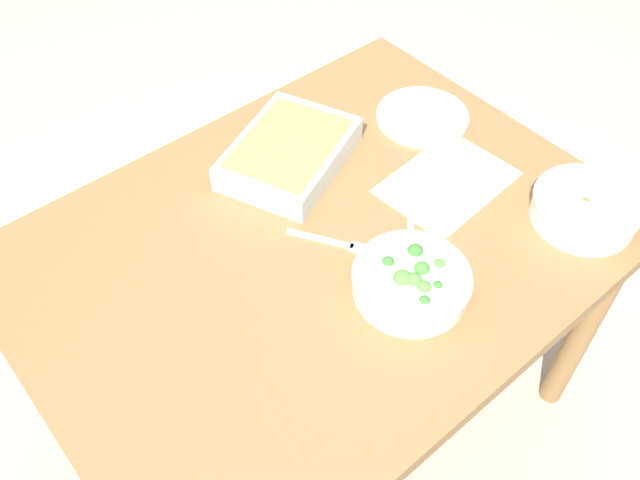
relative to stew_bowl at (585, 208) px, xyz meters
name	(u,v)px	position (x,y,z in m)	size (l,w,h in m)	color
ground_plane	(320,410)	(0.45, -0.30, -0.77)	(6.00, 6.00, 0.00)	#B2A899
dining_table	(320,268)	(0.45, -0.30, -0.12)	(1.20, 0.90, 0.74)	olive
placemat	(447,182)	(0.13, -0.25, -0.03)	(0.28, 0.20, 0.00)	silver
stew_bowl	(585,208)	(0.00, 0.00, 0.00)	(0.22, 0.22, 0.06)	white
broccoli_bowl	(411,281)	(0.40, -0.10, 0.00)	(0.23, 0.23, 0.07)	white
baking_dish	(289,152)	(0.36, -0.52, 0.00)	(0.36, 0.32, 0.06)	silver
drink_cup	(450,170)	(0.13, -0.25, 0.01)	(0.07, 0.07, 0.08)	#B2BCC6
side_plate	(422,116)	(0.02, -0.44, -0.03)	(0.22, 0.22, 0.01)	white
spoon_by_stew	(582,202)	(-0.04, -0.02, -0.03)	(0.15, 0.12, 0.01)	silver
spoon_by_broccoli	(410,241)	(0.32, -0.18, -0.03)	(0.14, 0.14, 0.01)	silver
fork_on_table	(336,243)	(0.43, -0.28, -0.03)	(0.11, 0.16, 0.01)	silver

